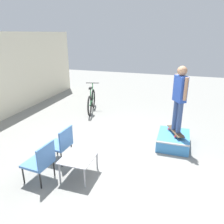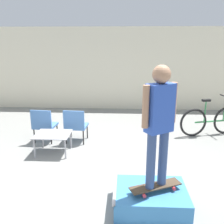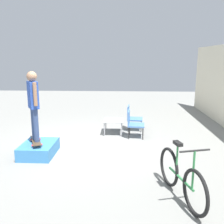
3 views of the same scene
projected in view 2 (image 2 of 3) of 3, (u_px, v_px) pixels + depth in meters
ground_plane at (99, 169)px, 5.01m from camera, size 24.00×24.00×0.00m
house_wall_back at (111, 69)px, 9.20m from camera, size 12.00×0.06×3.00m
skate_ramp_box at (150, 199)px, 3.81m from camera, size 1.12×0.83×0.35m
skateboard_on_ramp at (156, 186)px, 3.70m from camera, size 0.81×0.50×0.07m
person_skater at (159, 118)px, 3.41m from camera, size 0.49×0.37×1.77m
coffee_table at (53, 136)px, 5.64m from camera, size 0.78×0.66×0.47m
patio_chair_left at (44, 124)px, 6.27m from camera, size 0.56×0.56×0.87m
patio_chair_right at (76, 124)px, 6.23m from camera, size 0.56×0.56×0.87m
bicycle at (210, 121)px, 6.77m from camera, size 1.72×0.61×1.08m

